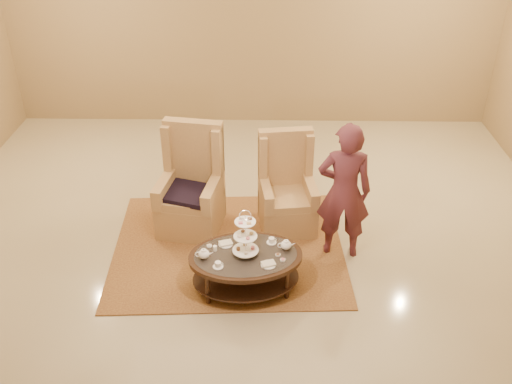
{
  "coord_description": "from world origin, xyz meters",
  "views": [
    {
      "loc": [
        0.23,
        -5.19,
        4.14
      ],
      "look_at": [
        0.13,
        0.2,
        0.84
      ],
      "focal_mm": 40.0,
      "sensor_mm": 36.0,
      "label": 1
    }
  ],
  "objects_px": {
    "tea_table": "(246,261)",
    "person": "(344,192)",
    "armchair_left": "(192,193)",
    "armchair_right": "(286,195)"
  },
  "relations": [
    {
      "from": "tea_table",
      "to": "armchair_left",
      "type": "xyz_separation_m",
      "value": [
        -0.71,
        1.21,
        0.08
      ]
    },
    {
      "from": "tea_table",
      "to": "person",
      "type": "distance_m",
      "value": 1.35
    },
    {
      "from": "tea_table",
      "to": "armchair_right",
      "type": "xyz_separation_m",
      "value": [
        0.47,
        1.26,
        0.04
      ]
    },
    {
      "from": "tea_table",
      "to": "person",
      "type": "bearing_deg",
      "value": 24.85
    },
    {
      "from": "armchair_left",
      "to": "armchair_right",
      "type": "relative_size",
      "value": 1.09
    },
    {
      "from": "tea_table",
      "to": "armchair_right",
      "type": "relative_size",
      "value": 1.06
    },
    {
      "from": "armchair_left",
      "to": "armchair_right",
      "type": "xyz_separation_m",
      "value": [
        1.17,
        0.04,
        -0.04
      ]
    },
    {
      "from": "tea_table",
      "to": "armchair_left",
      "type": "distance_m",
      "value": 1.41
    },
    {
      "from": "armchair_right",
      "to": "armchair_left",
      "type": "bearing_deg",
      "value": 174.41
    },
    {
      "from": "armchair_left",
      "to": "armchair_right",
      "type": "height_order",
      "value": "armchair_left"
    }
  ]
}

